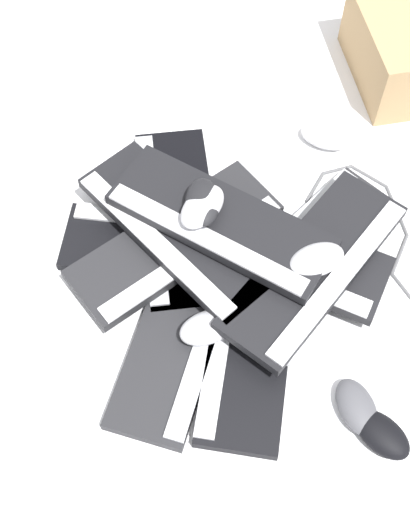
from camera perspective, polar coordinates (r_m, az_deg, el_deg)
The scene contains 21 objects.
ground_plane at distance 1.44m, azimuth -2.37°, elevation -0.57°, with size 3.20×3.20×0.00m, color white.
keyboard_0 at distance 1.45m, azimuth -2.67°, elevation 0.80°, with size 0.46×0.22×0.03m.
keyboard_1 at distance 1.36m, azimuth -1.96°, elevation -5.93°, with size 0.15×0.44×0.03m.
keyboard_2 at distance 1.36m, azimuth 3.53°, elevation -6.48°, with size 0.21×0.46×0.03m.
keyboard_3 at distance 1.45m, azimuth 8.09°, elevation 0.28°, with size 0.34×0.46×0.03m.
keyboard_4 at distance 1.49m, azimuth -2.25°, elevation 3.18°, with size 0.31×0.46×0.03m.
keyboard_5 at distance 1.42m, azimuth -2.30°, elevation 1.12°, with size 0.38×0.44×0.03m.
keyboard_6 at distance 1.40m, azimuth -2.35°, elevation 2.11°, with size 0.45×0.36×0.03m.
keyboard_7 at distance 1.41m, azimuth 5.72°, elevation 0.42°, with size 0.46×0.22×0.03m.
keyboard_8 at distance 1.37m, azimuth 1.23°, elevation 2.76°, with size 0.46×0.26×0.03m.
keyboard_9 at distance 1.37m, azimuth 8.77°, elevation -0.86°, with size 0.31×0.46×0.03m.
mouse_0 at distance 1.32m, azimuth 13.98°, elevation -13.68°, with size 0.11×0.07×0.04m, color black.
mouse_1 at distance 1.33m, azimuth 8.91°, elevation -0.31°, with size 0.11×0.07×0.04m, color #B7B7BC.
mouse_2 at distance 1.35m, azimuth -0.21°, elevation 3.95°, with size 0.11×0.07×0.04m, color #B7B7BC.
mouse_3 at distance 1.32m, azimuth 0.24°, elevation -5.73°, with size 0.11×0.07×0.04m, color #B7B7BC.
mouse_4 at distance 1.32m, azimuth 6.59°, elevation -6.58°, with size 0.11×0.07×0.04m, color #B7B7BC.
mouse_5 at distance 1.63m, azimuth 9.55°, elevation 9.43°, with size 0.11×0.07×0.04m, color silver.
mouse_6 at distance 1.32m, azimuth 12.03°, elevation -11.73°, with size 0.11×0.07×0.04m, color #4C4C51.
mouse_7 at distance 1.35m, azimuth -0.19°, elevation 4.34°, with size 0.11×0.07×0.04m, color black.
cable_0 at distance 1.54m, azimuth 13.38°, elevation 3.13°, with size 0.28×0.32×0.01m.
cardboard_box at distance 1.76m, azimuth 15.66°, elevation 15.65°, with size 0.29×0.21×0.16m, color tan.
Camera 1 is at (-0.26, 0.67, 1.25)m, focal length 50.00 mm.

